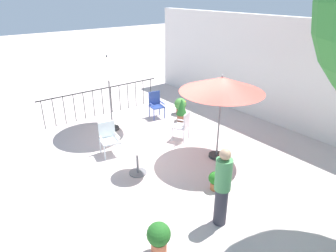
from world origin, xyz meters
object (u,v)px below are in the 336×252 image
Objects in this scene: cafe_table_0 at (137,155)px; potted_plant_2 at (159,237)px; potted_plant_3 at (180,105)px; patio_umbrella_0 at (107,64)px; patio_chair_2 at (183,124)px; potted_plant_0 at (182,109)px; standing_person at (222,186)px; potted_plant_1 at (215,180)px; patio_chair_1 at (109,137)px; patio_umbrella_1 at (222,85)px; patio_chair_0 at (156,103)px.

cafe_table_0 is 2.67m from potted_plant_2.
potted_plant_3 is (-4.95, 4.59, -0.04)m from potted_plant_2.
patio_chair_2 is at bearing 34.30° from patio_umbrella_0.
potted_plant_0 is 1.25× the size of potted_plant_2.
potted_plant_2 is 6.75m from potted_plant_3.
patio_chair_2 is 3.78m from standing_person.
patio_chair_1 is at bearing -159.63° from potted_plant_1.
cafe_table_0 reaches higher than potted_plant_2.
patio_umbrella_0 is at bearing 164.88° from cafe_table_0.
potted_plant_0 is at bearing 150.99° from potted_plant_1.
potted_plant_1 is at bearing -47.63° from patio_umbrella_1.
potted_plant_2 is at bearing -45.41° from patio_chair_2.
potted_plant_3 is 5.98m from standing_person.
patio_chair_2 reaches higher than potted_plant_2.
potted_plant_2 is (3.84, -1.02, -0.14)m from patio_chair_1.
potted_plant_2 is (0.75, -2.17, 0.11)m from potted_plant_1.
standing_person is (0.85, -0.72, 0.61)m from potted_plant_1.
patio_chair_2 reaches higher than cafe_table_0.
patio_umbrella_0 is 1.48× the size of standing_person.
potted_plant_2 is (5.26, -3.67, -0.15)m from patio_chair_0.
patio_chair_2 is (-1.41, -0.06, -1.59)m from patio_umbrella_1.
potted_plant_0 is (-1.96, 3.10, -0.10)m from cafe_table_0.
standing_person reaches higher than patio_chair_2.
patio_umbrella_0 is at bearing -145.70° from patio_chair_2.
potted_plant_3 is at bearing 150.02° from potted_plant_1.
patio_chair_0 is 1.04× the size of patio_chair_2.
cafe_table_0 is 2.02m from potted_plant_1.
potted_plant_0 is at bearing 136.39° from potted_plant_2.
potted_plant_0 is at bearing 70.03° from patio_umbrella_0.
patio_chair_0 is at bearing 157.48° from standing_person.
patio_umbrella_0 is 5.34× the size of potted_plant_1.
patio_umbrella_0 reaches higher than cafe_table_0.
patio_chair_0 is 6.41m from potted_plant_2.
patio_umbrella_1 is at bearing -18.68° from potted_plant_0.
patio_chair_2 is (2.05, 1.40, -1.70)m from patio_umbrella_0.
patio_chair_0 reaches higher than potted_plant_1.
potted_plant_2 reaches higher than potted_plant_3.
patio_umbrella_1 is 2.93m from standing_person.
patio_umbrella_0 is at bearing -176.02° from potted_plant_1.
cafe_table_0 is 0.99× the size of potted_plant_0.
patio_umbrella_0 is 3.04× the size of cafe_table_0.
cafe_table_0 is at bearing -70.43° from patio_chair_2.
potted_plant_0 is 6.08m from potted_plant_2.
patio_umbrella_1 is 2.12m from patio_chair_2.
patio_umbrella_0 reaches higher than potted_plant_1.
patio_umbrella_0 is at bearing -96.27° from potted_plant_3.
cafe_table_0 is at bearing 155.87° from potted_plant_2.
patio_chair_0 is 1.43× the size of potted_plant_2.
patio_umbrella_0 is 3.06m from potted_plant_0.
potted_plant_1 is (2.46, -1.08, -0.25)m from patio_chair_2.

